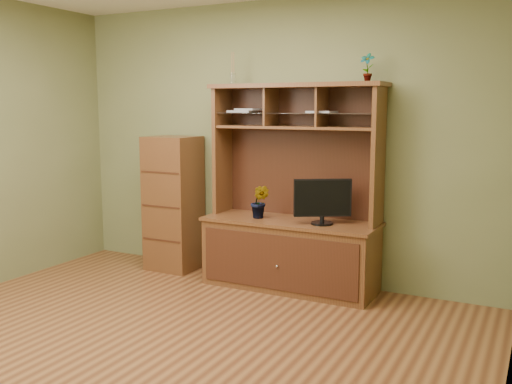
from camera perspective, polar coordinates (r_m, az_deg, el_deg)
The scene contains 8 objects.
room at distance 3.89m, azimuth -10.76°, elevation 3.38°, with size 4.54×4.04×2.74m.
media_hutch at distance 5.35m, azimuth 3.55°, elevation -4.09°, with size 1.66×0.61×1.90m.
monitor at distance 5.09m, azimuth 6.65°, elevation -0.86°, with size 0.46×0.30×0.41m.
orchid_plant at distance 5.34m, azimuth 0.39°, elevation -0.97°, with size 0.17×0.14×0.32m, color #2B511C.
top_plant at distance 5.08m, azimuth 11.06°, elevation 12.15°, with size 0.13×0.09×0.25m, color #296121.
reed_diffuser at distance 5.59m, azimuth -2.33°, elevation 11.91°, with size 0.06×0.06×0.31m.
magazines at distance 5.40m, azimuth 1.32°, elevation 8.10°, with size 1.07×0.22×0.04m.
side_cabinet at distance 6.00m, azimuth -8.24°, elevation -1.12°, with size 0.50×0.45×1.39m.
Camera 1 is at (2.38, -3.06, 1.69)m, focal length 40.00 mm.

